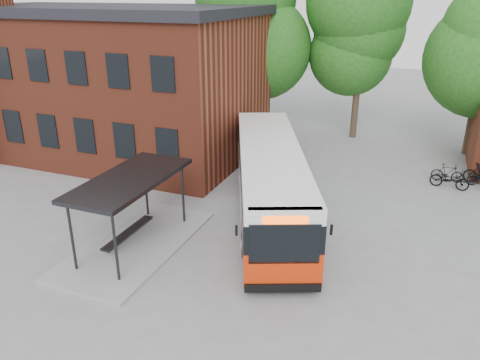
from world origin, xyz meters
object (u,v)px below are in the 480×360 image
at_px(bicycle_0, 449,179).
at_px(bicycle_1, 447,173).
at_px(city_bus, 270,182).
at_px(bus_shelter, 133,212).

relative_size(bicycle_0, bicycle_1, 1.17).
relative_size(city_bus, bicycle_1, 7.73).
distance_m(bicycle_0, bicycle_1, 0.93).
xyz_separation_m(bicycle_0, bicycle_1, (-0.08, 0.93, -0.01)).
relative_size(bus_shelter, city_bus, 0.57).
distance_m(bus_shelter, city_bus, 6.04).
distance_m(city_bus, bicycle_0, 9.77).
height_order(bus_shelter, city_bus, city_bus).
xyz_separation_m(bus_shelter, city_bus, (3.99, 4.54, 0.12)).
height_order(city_bus, bicycle_1, city_bus).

